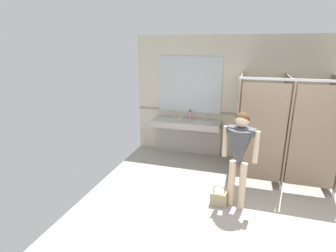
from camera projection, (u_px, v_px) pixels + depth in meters
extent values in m
cube|color=#9E998E|center=(266.00, 231.00, 3.94)|extent=(6.12, 5.75, 0.10)
cube|color=beige|center=(267.00, 100.00, 5.92)|extent=(6.12, 0.12, 2.80)
cube|color=#9E937F|center=(266.00, 116.00, 5.97)|extent=(6.12, 0.01, 0.06)
cube|color=#B2ADA3|center=(186.00, 124.00, 6.26)|extent=(1.60, 0.54, 0.14)
cube|color=#B2ADA3|center=(188.00, 138.00, 6.60)|extent=(1.60, 0.08, 0.73)
cube|color=beige|center=(169.00, 122.00, 6.34)|extent=(0.42, 0.30, 0.11)
cylinder|color=silver|center=(172.00, 115.00, 6.50)|extent=(0.04, 0.04, 0.11)
cylinder|color=silver|center=(171.00, 114.00, 6.44)|extent=(0.03, 0.11, 0.03)
sphere|color=silver|center=(175.00, 116.00, 6.50)|extent=(0.04, 0.04, 0.04)
cube|color=beige|center=(203.00, 125.00, 6.12)|extent=(0.42, 0.30, 0.11)
cylinder|color=silver|center=(204.00, 118.00, 6.28)|extent=(0.04, 0.04, 0.11)
cylinder|color=silver|center=(204.00, 117.00, 6.22)|extent=(0.03, 0.11, 0.03)
sphere|color=silver|center=(207.00, 119.00, 6.28)|extent=(0.04, 0.04, 0.04)
cube|color=silver|center=(189.00, 85.00, 6.26)|extent=(1.50, 0.02, 1.31)
cube|color=#84705B|center=(238.00, 122.00, 5.46)|extent=(0.03, 1.40, 1.90)
cylinder|color=silver|center=(233.00, 180.00, 5.17)|extent=(0.05, 0.05, 0.12)
cube|color=#84705B|center=(284.00, 125.00, 5.22)|extent=(0.03, 1.40, 1.90)
cylinder|color=silver|center=(281.00, 187.00, 4.93)|extent=(0.05, 0.05, 0.12)
cube|color=#84705B|center=(334.00, 129.00, 4.98)|extent=(0.03, 1.40, 1.90)
cylinder|color=silver|center=(333.00, 194.00, 4.69)|extent=(0.05, 0.05, 0.12)
cube|color=#84705B|center=(262.00, 134.00, 4.73)|extent=(0.79, 0.03, 1.80)
cube|color=#84705B|center=(316.00, 138.00, 4.49)|extent=(0.79, 0.04, 1.80)
cube|color=#B7BABF|center=(296.00, 80.00, 4.33)|extent=(1.80, 0.04, 0.04)
cylinder|color=beige|center=(242.00, 186.00, 4.30)|extent=(0.11, 0.11, 0.79)
cylinder|color=beige|center=(231.00, 183.00, 4.39)|extent=(0.11, 0.11, 0.79)
cone|color=#47474C|center=(240.00, 149.00, 4.17)|extent=(0.49, 0.49, 0.68)
cube|color=#47474C|center=(241.00, 131.00, 4.08)|extent=(0.46, 0.27, 0.10)
cylinder|color=beige|center=(256.00, 147.00, 4.02)|extent=(0.08, 0.08, 0.50)
cylinder|color=beige|center=(225.00, 141.00, 4.27)|extent=(0.08, 0.08, 0.50)
sphere|color=beige|center=(242.00, 120.00, 4.03)|extent=(0.21, 0.21, 0.21)
sphere|color=#472D19|center=(243.00, 119.00, 4.03)|extent=(0.22, 0.22, 0.22)
cube|color=tan|center=(219.00, 199.00, 4.45)|extent=(0.27, 0.15, 0.23)
torus|color=tan|center=(219.00, 191.00, 4.41)|extent=(0.21, 0.02, 0.21)
cylinder|color=#D899B2|center=(190.00, 115.00, 6.35)|extent=(0.07, 0.07, 0.19)
cylinder|color=black|center=(190.00, 111.00, 6.31)|extent=(0.03, 0.03, 0.04)
cylinder|color=beige|center=(180.00, 119.00, 6.22)|extent=(0.07, 0.07, 0.09)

